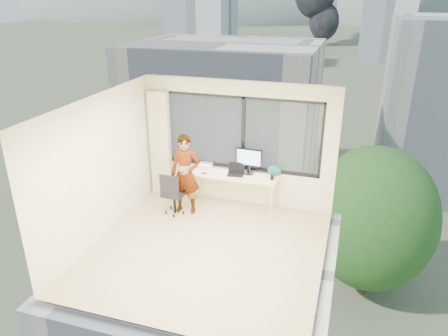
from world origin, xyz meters
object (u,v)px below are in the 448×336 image
at_px(game_console, 205,165).
at_px(laptop, 236,170).
at_px(handbag, 274,170).
at_px(chair, 174,192).
at_px(monitor, 249,161).
at_px(person, 185,174).
at_px(desk, 233,191).

xyz_separation_m(game_console, laptop, (0.73, -0.23, 0.07)).
height_order(laptop, handbag, handbag).
relative_size(chair, laptop, 2.65).
bearing_deg(monitor, game_console, 177.40).
height_order(person, game_console, person).
bearing_deg(laptop, monitor, 26.40).
relative_size(monitor, handbag, 1.92).
bearing_deg(laptop, desk, 142.32).
xyz_separation_m(person, game_console, (0.19, 0.65, -0.04)).
distance_m(person, handbag, 1.79).
height_order(chair, game_console, chair).
bearing_deg(laptop, chair, -159.16).
xyz_separation_m(desk, laptop, (0.05, -0.03, 0.48)).
height_order(game_console, laptop, laptop).
distance_m(game_console, laptop, 0.77).
height_order(chair, laptop, laptop).
bearing_deg(game_console, chair, -115.78).
bearing_deg(chair, laptop, 30.96).
relative_size(person, game_console, 5.95).
distance_m(person, laptop, 1.01).
relative_size(game_console, laptop, 0.79).
height_order(desk, laptop, laptop).
height_order(desk, monitor, monitor).
distance_m(person, game_console, 0.68).
height_order(monitor, laptop, monitor).
xyz_separation_m(chair, monitor, (1.35, 0.73, 0.56)).
bearing_deg(person, desk, 19.04).
bearing_deg(person, game_console, 65.16).
height_order(desk, game_console, game_console).
relative_size(desk, laptop, 5.18).
relative_size(desk, handbag, 6.32).
height_order(desk, handbag, handbag).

